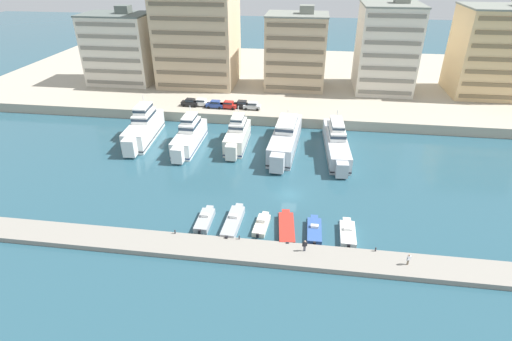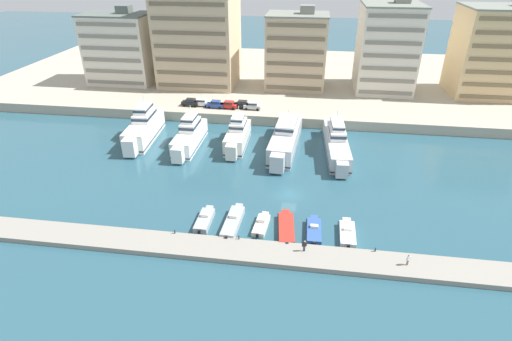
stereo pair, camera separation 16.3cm
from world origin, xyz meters
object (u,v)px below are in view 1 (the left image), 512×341
(pedestrian_mid_deck, at_px, (409,259))
(motorboat_red_center_left, at_px, (287,228))
(yacht_white_left, at_px, (189,136))
(car_black_center, at_px, (242,104))
(motorboat_blue_center, at_px, (314,230))
(car_red_center_left, at_px, (228,105))
(motorboat_cream_mid_left, at_px, (262,225))
(car_silver_center_right, at_px, (252,106))
(yacht_silver_center, at_px, (336,142))
(yacht_silver_center_left, at_px, (285,138))
(yacht_white_far_left, at_px, (143,128))
(motorboat_grey_far_left, at_px, (205,220))
(pedestrian_near_edge, at_px, (305,245))
(motorboat_grey_left, at_px, (233,222))
(car_white_left, at_px, (201,102))
(motorboat_white_center_right, at_px, (348,233))
(car_blue_mid_left, at_px, (215,104))
(car_black_far_left, at_px, (190,102))
(yacht_ivory_mid_left, at_px, (237,135))

(pedestrian_mid_deck, bearing_deg, motorboat_red_center_left, 159.10)
(yacht_white_left, bearing_deg, car_black_center, 65.94)
(motorboat_blue_center, height_order, car_red_center_left, car_red_center_left)
(motorboat_cream_mid_left, height_order, car_silver_center_right, car_silver_center_right)
(yacht_silver_center, bearing_deg, yacht_silver_center_left, -179.94)
(motorboat_red_center_left, bearing_deg, yacht_white_far_left, 139.59)
(yacht_silver_center_left, relative_size, pedestrian_mid_deck, 13.71)
(motorboat_blue_center, bearing_deg, car_black_center, 112.46)
(motorboat_red_center_left, bearing_deg, yacht_silver_center, 73.69)
(yacht_white_far_left, xyz_separation_m, car_silver_center_right, (21.05, 14.96, 0.63))
(motorboat_grey_far_left, xyz_separation_m, car_black_center, (-1.74, 42.89, 2.79))
(yacht_white_far_left, xyz_separation_m, pedestrian_near_edge, (34.94, -32.59, -0.89))
(yacht_white_left, xyz_separation_m, motorboat_cream_mid_left, (18.07, -25.18, -1.90))
(car_black_center, relative_size, pedestrian_near_edge, 2.45)
(motorboat_grey_left, xyz_separation_m, motorboat_red_center_left, (7.83, -0.12, -0.15))
(motorboat_red_center_left, distance_m, motorboat_blue_center, 3.98)
(yacht_white_left, xyz_separation_m, car_white_left, (-2.09, 17.57, 0.97))
(motorboat_blue_center, bearing_deg, motorboat_white_center_right, -0.26)
(car_blue_mid_left, height_order, car_black_center, same)
(car_silver_center_right, bearing_deg, car_white_left, 177.27)
(motorboat_grey_far_left, xyz_separation_m, car_black_far_left, (-14.34, 42.55, 2.79))
(car_red_center_left, height_order, car_silver_center_right, same)
(car_white_left, bearing_deg, motorboat_blue_center, -57.19)
(yacht_white_far_left, distance_m, motorboat_blue_center, 45.55)
(car_white_left, height_order, car_blue_mid_left, same)
(yacht_silver_center_left, height_order, pedestrian_near_edge, yacht_silver_center_left)
(motorboat_cream_mid_left, relative_size, motorboat_red_center_left, 0.73)
(yacht_ivory_mid_left, xyz_separation_m, motorboat_cream_mid_left, (8.42, -26.84, -1.86))
(car_white_left, bearing_deg, motorboat_white_center_right, -53.03)
(car_red_center_left, bearing_deg, car_white_left, 173.75)
(yacht_white_far_left, height_order, car_silver_center_right, yacht_white_far_left)
(motorboat_red_center_left, distance_m, car_white_left, 49.24)
(yacht_white_far_left, height_order, motorboat_cream_mid_left, yacht_white_far_left)
(motorboat_grey_far_left, relative_size, motorboat_cream_mid_left, 1.09)
(motorboat_grey_far_left, bearing_deg, car_red_center_left, 96.56)
(yacht_white_left, xyz_separation_m, car_black_far_left, (-4.74, 17.27, 0.97))
(car_blue_mid_left, bearing_deg, yacht_silver_center, -28.47)
(pedestrian_near_edge, bearing_deg, motorboat_white_center_right, 40.18)
(yacht_silver_center, relative_size, car_blue_mid_left, 5.35)
(car_black_center, bearing_deg, motorboat_white_center_right, -62.46)
(yacht_silver_center_left, height_order, yacht_silver_center, yacht_silver_center)
(motorboat_cream_mid_left, xyz_separation_m, car_blue_mid_left, (-16.53, 41.98, 2.87))
(car_black_center, bearing_deg, motorboat_red_center_left, -72.16)
(car_red_center_left, bearing_deg, yacht_silver_center, -31.51)
(car_black_far_left, relative_size, car_blue_mid_left, 1.01)
(car_black_center, bearing_deg, car_black_far_left, -178.47)
(motorboat_red_center_left, distance_m, car_black_far_left, 50.33)
(motorboat_grey_far_left, relative_size, car_silver_center_right, 1.58)
(motorboat_blue_center, relative_size, pedestrian_near_edge, 3.92)
(motorboat_blue_center, bearing_deg, yacht_white_far_left, 142.75)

